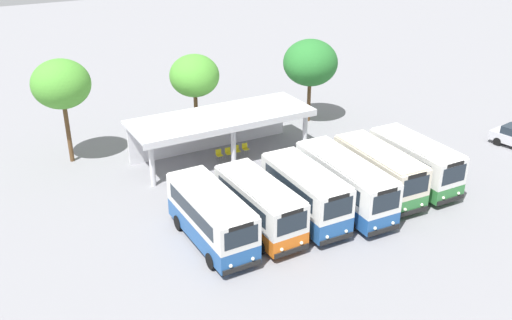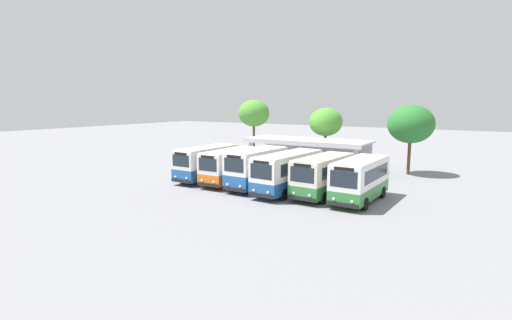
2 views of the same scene
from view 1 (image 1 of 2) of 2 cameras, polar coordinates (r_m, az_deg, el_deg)
ground_plane at (r=33.49m, az=6.70°, el=-7.38°), size 180.00×180.00×0.00m
city_bus_nearest_orange at (r=31.69m, az=-4.53°, el=-5.58°), size 2.50×7.30×3.17m
city_bus_second_in_row at (r=32.73m, az=0.33°, el=-4.48°), size 2.52×6.97×3.12m
city_bus_middle_cream at (r=33.85m, az=4.96°, el=-3.28°), size 2.55×6.82×3.38m
city_bus_fourth_amber at (r=35.52m, az=8.88°, el=-2.18°), size 2.65×8.18×3.25m
city_bus_fifth_blue at (r=37.49m, az=12.22°, el=-1.02°), size 2.71×7.25×3.17m
city_bus_far_end_green at (r=39.29m, az=15.64°, el=-0.14°), size 2.55×7.01×3.20m
terminal_canopy at (r=42.25m, az=-3.82°, el=3.76°), size 13.53×4.82×3.40m
waiting_chair_end_by_column at (r=42.06m, az=-3.74°, el=0.61°), size 0.45×0.45×0.86m
waiting_chair_second_from_end at (r=42.32m, az=-2.80°, el=0.79°), size 0.45×0.45×0.86m
waiting_chair_middle_seat at (r=42.69m, az=-1.95°, el=1.03°), size 0.45×0.45×0.86m
waiting_chair_fourth_seat at (r=43.03m, az=-1.09°, el=1.24°), size 0.45×0.45×0.86m
roadside_tree_behind_canopy at (r=45.26m, az=-6.20°, el=8.40°), size 3.93×3.93×6.73m
roadside_tree_east_of_canopy at (r=48.44m, az=5.48°, el=9.69°), size 4.59×4.59×7.14m
roadside_tree_west_of_canopy at (r=42.26m, az=-18.99°, el=7.20°), size 4.11×4.11×7.68m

